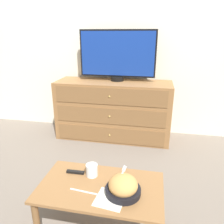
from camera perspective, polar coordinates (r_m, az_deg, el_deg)
ground_plane at (r=3.36m, az=0.40°, el=-4.14°), size 12.00×12.00×0.00m
wall_back at (r=3.10m, az=0.55°, el=18.61°), size 12.00×0.05×2.60m
dresser at (r=2.96m, az=0.34°, el=0.53°), size 1.51×0.51×0.78m
tv at (r=2.87m, az=1.43°, el=14.66°), size 0.98×0.17×0.64m
coffee_table at (r=1.61m, az=-2.99°, el=-20.37°), size 0.85×0.48×0.38m
takeout_bowl at (r=1.48m, az=2.90°, el=-18.92°), size 0.23×0.23×0.17m
drink_cup at (r=1.65m, az=-5.28°, el=-15.04°), size 0.08×0.08×0.09m
napkin at (r=1.47m, az=-0.52°, el=-21.76°), size 0.20×0.20×0.00m
knife at (r=1.54m, az=-7.45°, el=-19.90°), size 0.19×0.03×0.01m
remote_control at (r=1.71m, az=-9.54°, el=-15.21°), size 0.13×0.03×0.02m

